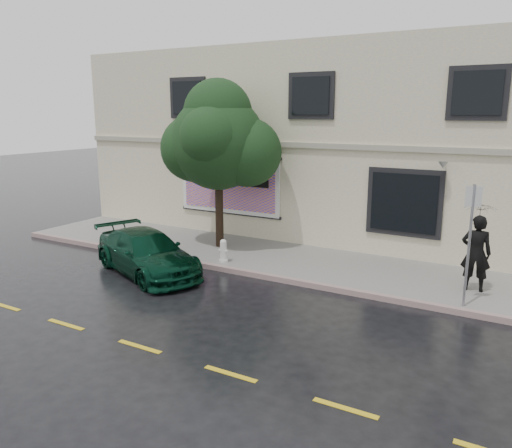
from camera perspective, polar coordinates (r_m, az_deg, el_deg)
The scene contains 12 objects.
ground at distance 13.30m, azimuth -2.84°, elevation -7.97°, with size 90.00×90.00×0.00m, color black.
sidewalk at distance 15.96m, azimuth 3.43°, elevation -4.13°, with size 20.00×3.50×0.15m, color gray.
curb at distance 14.49m, azimuth 0.35°, elevation -5.88°, with size 20.00×0.18×0.16m, color gray.
road_marking at distance 10.75m, azimuth -13.16°, elevation -13.48°, with size 19.00×0.12×0.01m, color gold.
building at distance 20.63m, azimuth 10.73°, elevation 9.18°, with size 20.00×8.12×7.00m.
billboard at distance 18.50m, azimuth -3.12°, elevation 4.49°, with size 4.30×0.16×2.20m.
car at distance 15.09m, azimuth -12.39°, elevation -3.23°, with size 1.90×4.31×1.26m, color #08311F.
pedestrian at distance 13.99m, azimuth 23.84°, elevation -3.07°, with size 0.73×0.48×2.00m, color black.
umbrella at distance 13.71m, azimuth 24.33°, elevation 2.25°, with size 0.86×0.86×0.63m, color black.
street_tree at distance 16.78m, azimuth -4.34°, elevation 9.23°, with size 3.14×3.14×5.12m.
fire_hydrant at distance 15.45m, azimuth -3.74°, elevation -3.07°, with size 0.29×0.28×0.72m.
sign_pole at distance 12.56m, azimuth 23.25°, elevation -1.25°, with size 0.34×0.15×2.94m.
Camera 1 is at (6.70, -10.48, 4.69)m, focal length 35.00 mm.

